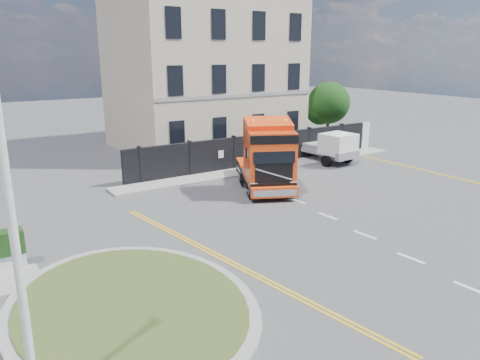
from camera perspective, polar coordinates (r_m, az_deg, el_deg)
ground at (r=19.43m, az=3.45°, el=-5.70°), size 120.00×120.00×0.00m
traffic_island at (r=13.99m, az=-13.14°, el=-14.60°), size 6.80×6.80×0.17m
hoarding_fence at (r=29.87m, az=3.40°, el=3.80°), size 18.80×0.25×2.00m
georgian_building at (r=35.34m, az=-4.62°, el=13.37°), size 12.30×10.30×12.80m
tree at (r=36.89m, az=10.52°, el=9.00°), size 3.20×3.20×4.80m
pavement_far at (r=29.05m, az=3.55°, el=1.57°), size 20.00×1.60×0.12m
truck at (r=24.01m, az=3.34°, el=2.52°), size 4.71×6.51×3.68m
flatbed_pickup at (r=30.76m, az=11.10°, el=4.02°), size 2.31×4.94×1.99m
lamppost_island at (r=9.16m, az=-25.82°, el=-6.50°), size 0.23×0.45×7.30m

